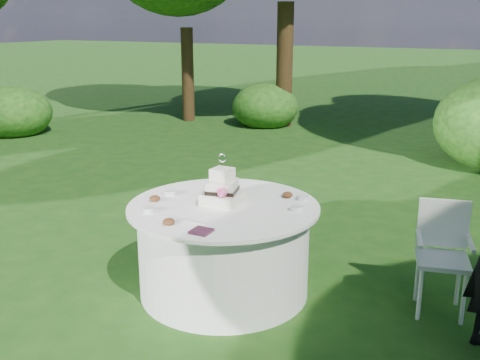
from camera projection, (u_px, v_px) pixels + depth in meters
name	position (u px, v px, depth m)	size (l,w,h in m)	color
ground	(224.00, 291.00, 4.76)	(80.00, 80.00, 0.00)	#163E11
napkins	(201.00, 231.00, 3.96)	(0.14, 0.14, 0.02)	#491F35
feather_plume	(179.00, 219.00, 4.20)	(0.48, 0.07, 0.01)	white
table	(224.00, 248.00, 4.65)	(1.56, 1.56, 0.77)	white
cake	(222.00, 191.00, 4.54)	(0.30, 0.31, 0.42)	silver
chair	(443.00, 248.00, 4.35)	(0.47, 0.46, 0.87)	silver
votives	(227.00, 198.00, 4.65)	(1.21, 0.94, 0.04)	silver
petal_cups	(206.00, 204.00, 4.48)	(1.03, 1.08, 0.05)	#562D16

